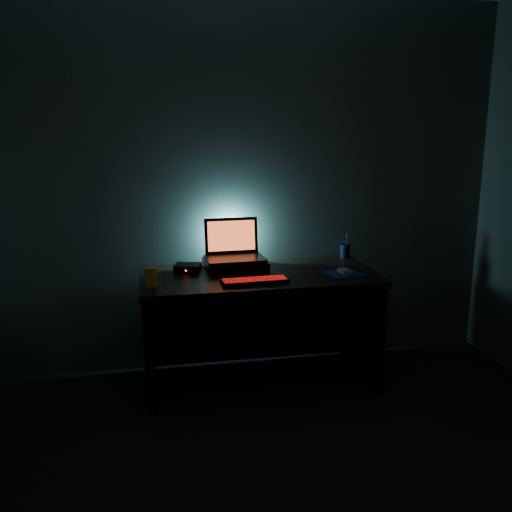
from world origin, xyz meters
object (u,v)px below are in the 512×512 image
Objects in this scene: mouse at (344,271)px; juice_glass at (151,277)px; laptop at (234,249)px; pen_cup at (345,251)px; router at (188,268)px; keyboard at (255,281)px.

mouse is 1.21m from juice_glass.
laptop is 0.82m from pen_cup.
router is at bearing -168.05° from laptop.
pen_cup is at bearing 61.62° from mouse.
laptop is 0.66m from juice_glass.
laptop is 0.33m from router.
mouse is 1.00m from router.
mouse is at bearing -110.20° from pen_cup.
laptop is 0.42m from keyboard.
mouse is (0.66, -0.32, -0.10)m from laptop.
router is at bearing 49.80° from juice_glass.
juice_glass reaches higher than keyboard.
juice_glass reaches higher than mouse.
router is (-0.97, 0.24, 0.01)m from mouse.
keyboard is at bearing -82.82° from laptop.
laptop is at bearing -173.51° from pen_cup.
mouse is at bearing 1.98° from juice_glass.
keyboard is 0.60m from mouse.
router reaches higher than keyboard.
keyboard is (0.07, -0.40, -0.11)m from laptop.
keyboard is 4.12× the size of pen_cup.
pen_cup is at bearing 30.47° from keyboard.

